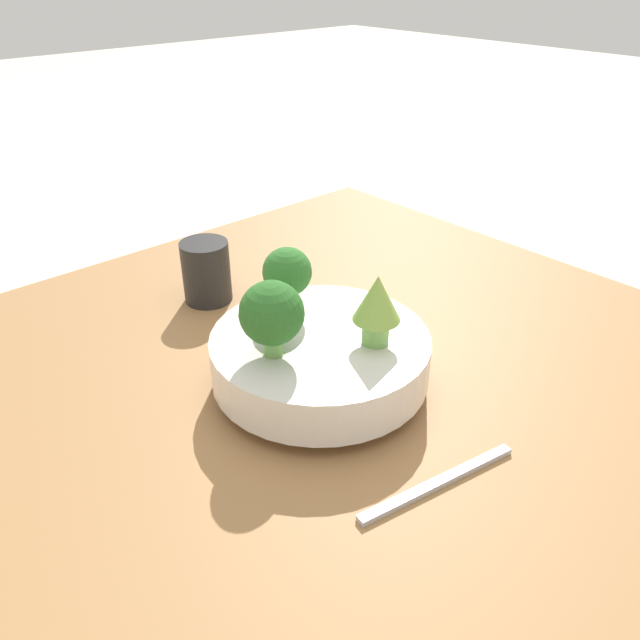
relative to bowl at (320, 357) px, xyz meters
The scene contains 8 objects.
ground_plane 0.09m from the bowl, 40.61° to the left, with size 6.00×6.00×0.00m, color beige.
table 0.06m from the bowl, 40.61° to the left, with size 0.93×0.88×0.05m.
bowl is the anchor object (origin of this frame).
broccoli_floret_left 0.09m from the bowl, behind, with size 0.06×0.06×0.08m.
romanesco_piece_near 0.09m from the bowl, 53.04° to the right, with size 0.05×0.05×0.08m.
broccoli_floret_back 0.10m from the bowl, 80.42° to the left, with size 0.05×0.05×0.07m.
cup 0.25m from the bowl, 87.04° to the left, with size 0.06×0.06×0.08m.
fork 0.19m from the bowl, 96.55° to the right, with size 0.17×0.04×0.01m.
Camera 1 is at (-0.38, -0.42, 0.46)m, focal length 35.00 mm.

